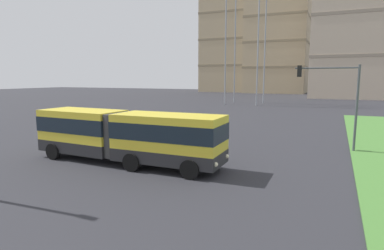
{
  "coord_description": "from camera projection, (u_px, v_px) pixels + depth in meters",
  "views": [
    {
      "loc": [
        7.36,
        -1.85,
        4.96
      ],
      "look_at": [
        -0.33,
        15.28,
        2.2
      ],
      "focal_mm": 30.04,
      "sensor_mm": 36.0,
      "label": 1
    }
  ],
  "objects": [
    {
      "name": "traffic_light_far_right",
      "position": [
        335.0,
        92.0,
        21.69
      ],
      "size": [
        4.12,
        0.28,
        5.83
      ],
      "color": "#474C51",
      "rests_on": "ground"
    },
    {
      "name": "apartment_tower_westcentre",
      "position": [
        278.0,
        32.0,
        106.29
      ],
      "size": [
        19.5,
        16.77,
        40.01
      ],
      "color": "tan",
      "rests_on": "ground"
    },
    {
      "name": "apartment_tower_west",
      "position": [
        227.0,
        42.0,
        116.74
      ],
      "size": [
        16.93,
        14.64,
        35.98
      ],
      "color": "tan",
      "rests_on": "ground"
    },
    {
      "name": "transmission_pylon",
      "position": [
        247.0,
        15.0,
        59.64
      ],
      "size": [
        9.0,
        6.24,
        30.32
      ],
      "color": "gray",
      "rests_on": "ground"
    },
    {
      "name": "apartment_tower_centre",
      "position": [
        353.0,
        18.0,
        77.97
      ],
      "size": [
        18.36,
        15.12,
        38.52
      ],
      "color": "#C6B299",
      "rests_on": "ground"
    },
    {
      "name": "car_silver_hatch",
      "position": [
        137.0,
        135.0,
        23.96
      ],
      "size": [
        4.52,
        2.28,
        1.58
      ],
      "color": "#B7BABF",
      "rests_on": "ground"
    },
    {
      "name": "articulated_bus",
      "position": [
        126.0,
        135.0,
        18.63
      ],
      "size": [
        11.92,
        2.98,
        3.0
      ],
      "color": "yellow",
      "rests_on": "ground"
    }
  ]
}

